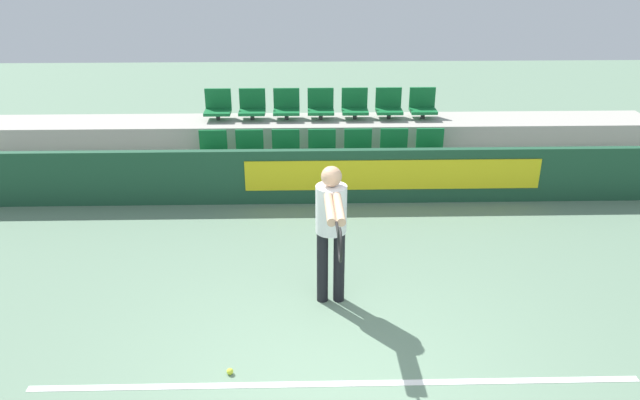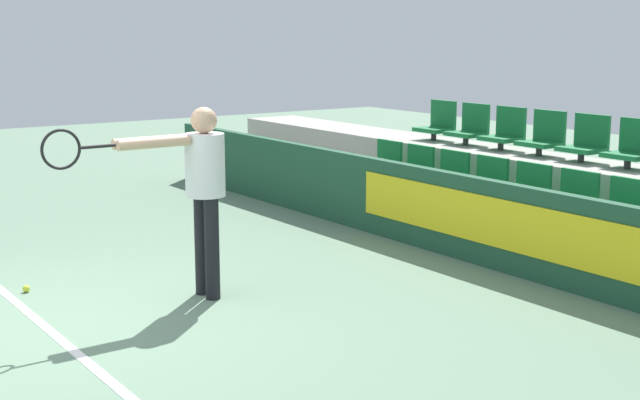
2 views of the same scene
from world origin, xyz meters
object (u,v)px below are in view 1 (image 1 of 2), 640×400
at_px(stadium_chair_7, 218,107).
at_px(stadium_chair_8, 252,106).
at_px(stadium_chair_11, 355,106).
at_px(tennis_player, 331,222).
at_px(stadium_chair_9, 287,106).
at_px(stadium_chair_5, 394,148).
at_px(stadium_chair_4, 358,148).
at_px(stadium_chair_13, 423,105).
at_px(stadium_chair_6, 430,147).
at_px(tennis_ball, 230,371).
at_px(stadium_chair_10, 321,106).
at_px(stadium_chair_2, 286,148).
at_px(stadium_chair_12, 389,105).
at_px(stadium_chair_0, 213,149).
at_px(stadium_chair_1, 249,149).
at_px(stadium_chair_3, 322,148).

relative_size(stadium_chair_7, stadium_chair_8, 1.00).
relative_size(stadium_chair_11, tennis_player, 0.30).
bearing_deg(stadium_chair_9, stadium_chair_5, -26.67).
xyz_separation_m(stadium_chair_4, stadium_chair_13, (1.18, 0.89, 0.46)).
distance_m(stadium_chair_6, stadium_chair_9, 2.57).
bearing_deg(tennis_ball, stadium_chair_5, 64.78).
height_order(stadium_chair_4, stadium_chair_6, same).
xyz_separation_m(stadium_chair_10, tennis_player, (0.01, -4.38, -0.08)).
distance_m(stadium_chair_2, stadium_chair_12, 2.04).
distance_m(stadium_chair_0, stadium_chair_7, 1.00).
bearing_deg(stadium_chair_2, stadium_chair_9, 90.00).
xyz_separation_m(stadium_chair_1, stadium_chair_7, (-0.59, 0.89, 0.46)).
bearing_deg(stadium_chair_9, stadium_chair_12, 0.00).
bearing_deg(stadium_chair_5, stadium_chair_8, 159.36).
height_order(stadium_chair_3, stadium_chair_10, stadium_chair_10).
relative_size(stadium_chair_7, stadium_chair_12, 1.00).
xyz_separation_m(stadium_chair_9, stadium_chair_10, (0.59, 0.00, 0.00)).
bearing_deg(tennis_ball, stadium_chair_9, 85.49).
height_order(stadium_chair_10, stadium_chair_11, same).
bearing_deg(stadium_chair_8, stadium_chair_7, 180.00).
height_order(stadium_chair_9, tennis_player, tennis_player).
bearing_deg(tennis_player, tennis_ball, -131.63).
distance_m(stadium_chair_9, stadium_chair_11, 1.18).
bearing_deg(tennis_player, stadium_chair_5, 70.17).
relative_size(stadium_chair_2, stadium_chair_10, 1.00).
xyz_separation_m(stadium_chair_4, stadium_chair_9, (-1.18, 0.89, 0.46)).
bearing_deg(stadium_chair_1, stadium_chair_7, 123.57).
bearing_deg(stadium_chair_10, stadium_chair_2, -123.57).
relative_size(stadium_chair_4, stadium_chair_7, 1.00).
xyz_separation_m(stadium_chair_4, stadium_chair_8, (-1.78, 0.89, 0.46)).
bearing_deg(stadium_chair_6, stadium_chair_5, 180.00).
distance_m(stadium_chair_3, tennis_ball, 4.87).
bearing_deg(tennis_player, stadium_chair_9, 96.60).
bearing_deg(stadium_chair_4, stadium_chair_12, 56.43).
distance_m(stadium_chair_6, stadium_chair_7, 3.69).
distance_m(stadium_chair_9, stadium_chair_13, 2.37).
relative_size(stadium_chair_0, stadium_chair_5, 1.00).
bearing_deg(stadium_chair_5, stadium_chair_3, 180.00).
height_order(stadium_chair_4, tennis_ball, stadium_chair_4).
bearing_deg(stadium_chair_10, tennis_ball, -100.46).
bearing_deg(stadium_chair_6, tennis_player, -116.89).
relative_size(stadium_chair_4, stadium_chair_13, 1.00).
xyz_separation_m(stadium_chair_10, stadium_chair_12, (1.18, 0.00, 0.00)).
xyz_separation_m(stadium_chair_12, stadium_chair_13, (0.59, 0.00, 0.00)).
xyz_separation_m(stadium_chair_6, stadium_chair_11, (-1.18, 0.89, 0.46)).
bearing_deg(stadium_chair_10, stadium_chair_11, 0.00).
xyz_separation_m(stadium_chair_3, stadium_chair_5, (1.18, 0.00, 0.00)).
relative_size(stadium_chair_7, stadium_chair_10, 1.00).
bearing_deg(tennis_player, stadium_chair_10, 88.91).
xyz_separation_m(stadium_chair_5, stadium_chair_6, (0.59, 0.00, 0.00)).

